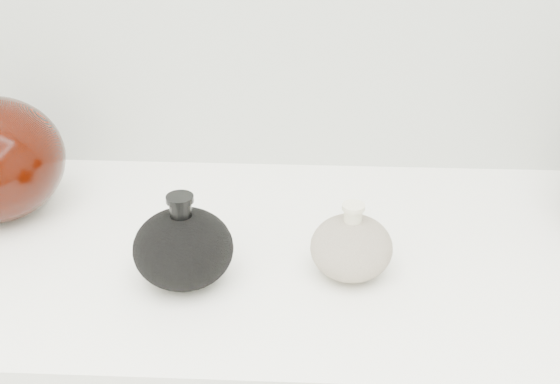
{
  "coord_description": "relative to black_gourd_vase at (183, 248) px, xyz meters",
  "views": [
    {
      "loc": [
        0.01,
        0.09,
        1.45
      ],
      "look_at": [
        -0.03,
        0.92,
        1.0
      ],
      "focal_mm": 50.0,
      "sensor_mm": 36.0,
      "label": 1
    }
  ],
  "objects": [
    {
      "name": "room",
      "position": [
        0.14,
        -0.6,
        0.35
      ],
      "size": [
        3.04,
        2.42,
        2.64
      ],
      "color": "slate",
      "rests_on": "ground"
    },
    {
      "name": "black_gourd_vase",
      "position": [
        0.0,
        0.0,
        0.0
      ],
      "size": [
        0.13,
        0.13,
        0.12
      ],
      "color": "black",
      "rests_on": "display_counter"
    },
    {
      "name": "cream_gourd_vase",
      "position": [
        0.2,
        0.02,
        -0.01
      ],
      "size": [
        0.12,
        0.12,
        0.1
      ],
      "color": "beige",
      "rests_on": "display_counter"
    }
  ]
}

